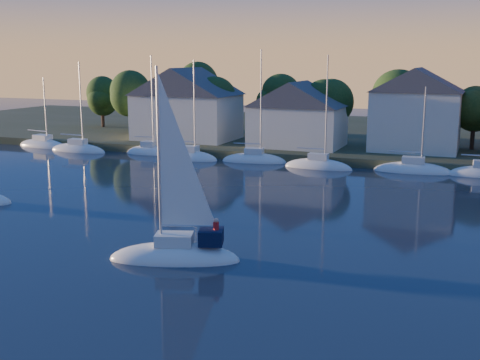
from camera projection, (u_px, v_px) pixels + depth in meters
The scene contains 8 objects.
shoreline_land at pixel (370, 139), 90.03m from camera, with size 160.00×50.00×2.00m, color #313A21.
wooden_dock at pixel (335, 163), 69.15m from camera, with size 120.00×3.00×1.00m, color brown.
clubhouse_west at pixel (187, 103), 81.53m from camera, with size 13.65×9.45×9.64m.
clubhouse_centre at pixel (298, 113), 74.88m from camera, with size 11.55×8.40×8.08m.
clubhouse_east at pixel (416, 109), 71.36m from camera, with size 10.50×8.40×9.80m.
tree_line at pixel (372, 96), 76.97m from camera, with size 93.40×5.40×8.90m.
moored_fleet at pixel (328, 167), 66.40m from camera, with size 87.50×2.40×12.05m.
hero_sailboat at pixel (177, 252), 35.79m from camera, with size 8.26×4.95×12.54m.
Camera 1 is at (15.53, -15.25, 11.83)m, focal length 45.00 mm.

